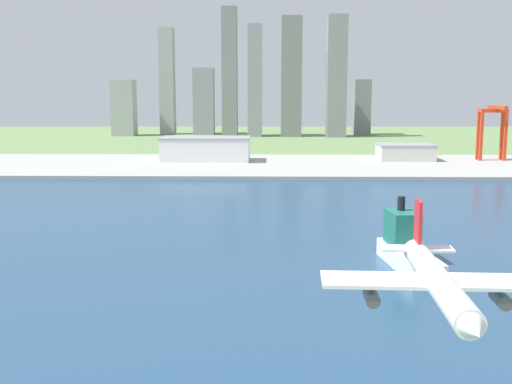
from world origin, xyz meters
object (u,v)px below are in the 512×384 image
(ferry_boat, at_px, (407,247))
(airplane_landing, at_px, (438,282))
(port_crane_red, at_px, (493,122))
(warehouse_annex, at_px, (405,152))
(warehouse_main, at_px, (206,149))

(ferry_boat, bearing_deg, airplane_landing, -100.34)
(port_crane_red, xyz_separation_m, warehouse_annex, (-66.59, 1.34, -23.50))
(warehouse_annex, bearing_deg, airplane_landing, -101.17)
(airplane_landing, xyz_separation_m, warehouse_main, (-71.52, 417.78, -20.97))
(airplane_landing, relative_size, warehouse_annex, 0.85)
(port_crane_red, relative_size, warehouse_main, 0.62)
(port_crane_red, height_order, warehouse_annex, port_crane_red)
(airplane_landing, relative_size, warehouse_main, 0.53)
(port_crane_red, relative_size, warehouse_annex, 0.99)
(port_crane_red, bearing_deg, warehouse_main, -177.99)
(airplane_landing, xyz_separation_m, port_crane_red, (150.89, 425.59, -0.44))
(ferry_boat, relative_size, warehouse_main, 0.58)
(warehouse_main, height_order, warehouse_annex, warehouse_main)
(ferry_boat, xyz_separation_m, port_crane_red, (127.94, 299.84, 25.88))
(port_crane_red, distance_m, warehouse_main, 223.49)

